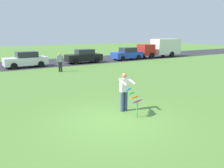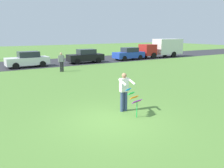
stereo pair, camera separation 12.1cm
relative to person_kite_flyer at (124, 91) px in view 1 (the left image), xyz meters
The scene contains 9 objects.
ground_plane 1.58m from the person_kite_flyer, 146.58° to the right, with size 120.00×120.00×0.00m, color #568438.
road_strip 18.72m from the person_kite_flyer, 93.23° to the left, with size 120.00×8.00×0.01m, color #2D2D33.
person_kite_flyer is the anchor object (origin of this frame).
kite_held 0.77m from the person_kite_flyer, 91.90° to the right, with size 0.53×0.69×1.16m.
parked_car_white 16.29m from the person_kite_flyer, 92.64° to the left, with size 4.25×1.94×1.60m.
parked_car_black 17.26m from the person_kite_flyer, 70.48° to the left, with size 4.26×1.95×1.60m.
parked_car_blue 20.24m from the person_kite_flyer, 53.48° to the left, with size 4.25×1.94×1.60m.
parked_truck_red_cab 24.40m from the person_kite_flyer, 41.82° to the left, with size 6.77×2.28×2.62m.
person_walker_near 11.82m from the person_kite_flyer, 83.88° to the left, with size 0.55×0.32×1.73m.
Camera 1 is at (-4.54, -7.11, 3.41)m, focal length 36.09 mm.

